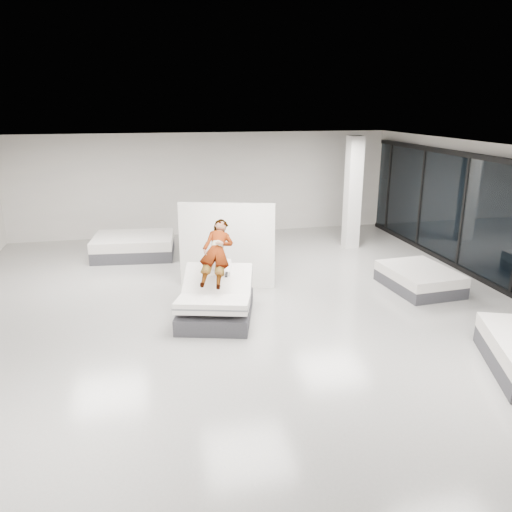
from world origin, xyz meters
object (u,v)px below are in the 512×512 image
hero_bed (216,302)px  person (217,260)px  remote (226,275)px  divider_panel (227,246)px  flat_bed_left_far (134,246)px  column (353,193)px  flat_bed_right_far (419,279)px

hero_bed → person: 0.84m
hero_bed → remote: (0.20, -0.10, 0.60)m
person → divider_panel: divider_panel is taller
hero_bed → remote: hero_bed is taller
person → flat_bed_left_far: bearing=126.8°
person → column: bearing=56.6°
flat_bed_right_far → flat_bed_left_far: size_ratio=0.82×
divider_panel → flat_bed_left_far: 3.70m
hero_bed → person: person is taller
person → flat_bed_left_far: 4.73m
person → column: (4.49, 3.97, 0.49)m
flat_bed_left_far → remote: bearing=-68.7°
hero_bed → divider_panel: bearing=73.6°
flat_bed_right_far → flat_bed_left_far: (-6.38, 4.00, 0.05)m
remote → flat_bed_left_far: size_ratio=0.06×
flat_bed_right_far → hero_bed: bearing=-172.4°
column → remote: bearing=-135.0°
hero_bed → flat_bed_left_far: hero_bed is taller
flat_bed_right_far → flat_bed_left_far: 7.53m
remote → hero_bed: bearing=169.6°
divider_panel → flat_bed_left_far: size_ratio=0.95×
hero_bed → remote: 0.64m
remote → divider_panel: 1.82m
person → remote: (0.12, -0.40, -0.18)m
person → remote: bearing=-57.8°
divider_panel → flat_bed_left_far: bearing=141.8°
hero_bed → divider_panel: 1.89m
person → remote: 0.45m
hero_bed → flat_bed_right_far: (4.74, 0.63, -0.09)m
flat_bed_left_far → column: column is taller
remote → flat_bed_right_far: size_ratio=0.08×
person → flat_bed_right_far: (4.66, 0.34, -0.87)m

